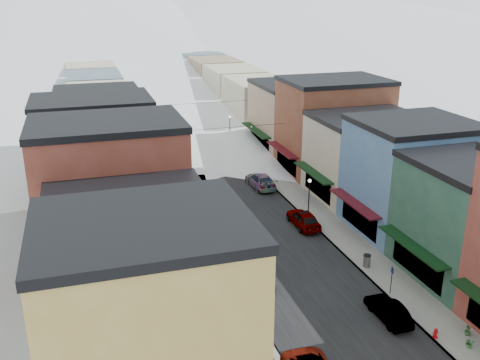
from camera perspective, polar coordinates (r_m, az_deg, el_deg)
road at (r=83.21m, az=-5.76°, el=4.58°), size 10.00×160.00×0.01m
sidewalk_left at (r=82.22m, az=-10.28°, el=4.23°), size 3.20×160.00×0.15m
sidewalk_right at (r=84.67m, az=-1.37°, el=4.99°), size 3.20×160.00×0.15m
curb_left at (r=82.40m, az=-9.21°, el=4.33°), size 0.10×160.00×0.15m
curb_right at (r=84.28m, az=-2.39°, el=4.91°), size 0.10×160.00×0.15m
bldg_l_yellow at (r=27.85m, az=-9.67°, el=-14.98°), size 11.30×8.70×11.50m
bldg_l_cream at (r=35.63m, az=-11.48°, el=-8.74°), size 11.30×8.20×9.50m
bldg_l_brick_near at (r=42.26m, az=-13.47°, el=-2.01°), size 12.30×8.20×12.50m
bldg_l_grayblue at (r=50.85m, az=-13.47°, el=-0.40°), size 11.30×9.20×9.00m
bldg_l_brick_far at (r=59.10m, az=-15.17°, el=3.27°), size 13.30×9.20×11.00m
bldg_l_tan at (r=68.92m, az=-14.70°, el=5.17°), size 11.30×11.20×10.00m
bldg_r_green at (r=45.34m, az=23.94°, el=-3.77°), size 11.30×9.20×9.50m
bldg_r_blue at (r=51.73m, az=17.69°, el=0.42°), size 11.30×9.20×10.50m
bldg_r_cream at (r=59.41m, az=13.21°, el=2.52°), size 12.30×9.20×9.00m
bldg_r_brick_far at (r=66.93m, az=9.86°, el=5.77°), size 13.30×9.20×11.50m
bldg_r_tan at (r=75.57m, az=5.74°, el=6.76°), size 11.30×11.20×9.50m
distant_blocks at (r=104.53m, az=-8.41°, el=9.80°), size 34.00×55.00×8.00m
mountain_ridge at (r=296.19m, az=-18.69°, el=17.27°), size 670.00×340.00×34.00m
overhead_cables at (r=69.86m, az=-3.85°, el=6.97°), size 16.40×15.04×0.04m
car_silver_sedan at (r=41.91m, az=1.90°, el=-9.98°), size 1.84×4.42×1.50m
car_dark_hatch at (r=60.04m, az=-4.49°, el=-0.52°), size 2.25×5.22×1.67m
car_silver_wagon at (r=64.89m, az=-5.82°, el=0.94°), size 2.21×5.37×1.56m
car_green_sedan at (r=39.11m, az=15.53°, el=-13.24°), size 1.49×4.21×1.38m
car_gray_suv at (r=51.55m, az=6.79°, el=-4.10°), size 1.97×4.89×1.66m
car_black_sedan at (r=61.40m, az=2.21°, el=-0.04°), size 2.39×5.62×1.62m
car_lane_silver at (r=78.17m, az=-6.06°, el=4.09°), size 1.62×3.96×1.35m
car_lane_white at (r=97.34m, az=-7.03°, el=7.25°), size 2.81×6.05×1.68m
fire_hydrant at (r=38.14m, az=20.13°, el=-15.11°), size 0.41×0.31×0.70m
parking_sign at (r=41.48m, az=15.87°, el=-10.03°), size 0.09×0.30×2.22m
trash_can at (r=45.11m, az=13.38°, el=-8.36°), size 0.62×0.62×1.06m
streetlamp_near at (r=52.50m, az=7.38°, el=-1.45°), size 0.34×0.34×4.07m
streetlamp_far at (r=78.55m, az=-1.09°, el=5.81°), size 0.34×0.34×4.06m
planter_near at (r=38.07m, az=23.28°, el=-15.68°), size 0.67×0.63×0.60m
planter_far at (r=39.13m, az=23.11°, el=-14.55°), size 0.48×0.48×0.67m
snow_pile_near at (r=43.72m, az=-0.32°, el=-9.00°), size 2.51×2.75×1.06m
snow_pile_mid at (r=43.85m, az=-0.13°, el=-8.85°), size 2.67×2.85×1.13m
snow_pile_far at (r=67.95m, az=-7.19°, el=1.44°), size 2.12×2.51×0.90m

